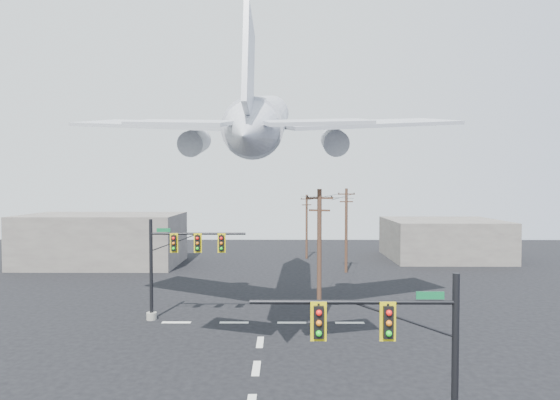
{
  "coord_description": "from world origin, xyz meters",
  "views": [
    {
      "loc": [
        1.4,
        -19.98,
        9.62
      ],
      "look_at": [
        1.23,
        5.0,
        8.74
      ],
      "focal_mm": 30.0,
      "sensor_mm": 36.0,
      "label": 1
    }
  ],
  "objects_px": {
    "signal_mast_near": "(410,367)",
    "utility_pole_c": "(307,225)",
    "utility_pole_a": "(319,254)",
    "utility_pole_b": "(346,229)",
    "airliner": "(264,120)",
    "signal_mast_far": "(175,263)"
  },
  "relations": [
    {
      "from": "airliner",
      "to": "utility_pole_c",
      "type": "bearing_deg",
      "value": -8.2
    },
    {
      "from": "utility_pole_a",
      "to": "utility_pole_c",
      "type": "xyz_separation_m",
      "value": [
        0.57,
        28.34,
        -0.54
      ]
    },
    {
      "from": "signal_mast_far",
      "to": "airliner",
      "type": "bearing_deg",
      "value": 11.76
    },
    {
      "from": "utility_pole_a",
      "to": "signal_mast_far",
      "type": "bearing_deg",
      "value": -170.56
    },
    {
      "from": "signal_mast_far",
      "to": "utility_pole_b",
      "type": "bearing_deg",
      "value": 50.85
    },
    {
      "from": "utility_pole_a",
      "to": "utility_pole_b",
      "type": "height_order",
      "value": "utility_pole_a"
    },
    {
      "from": "signal_mast_near",
      "to": "airliner",
      "type": "height_order",
      "value": "airliner"
    },
    {
      "from": "signal_mast_far",
      "to": "utility_pole_c",
      "type": "relative_size",
      "value": 0.87
    },
    {
      "from": "signal_mast_near",
      "to": "airliner",
      "type": "bearing_deg",
      "value": 106.34
    },
    {
      "from": "utility_pole_c",
      "to": "airliner",
      "type": "height_order",
      "value": "airliner"
    },
    {
      "from": "utility_pole_a",
      "to": "utility_pole_b",
      "type": "bearing_deg",
      "value": 93.32
    },
    {
      "from": "utility_pole_b",
      "to": "airliner",
      "type": "distance_m",
      "value": 20.66
    },
    {
      "from": "utility_pole_b",
      "to": "airliner",
      "type": "relative_size",
      "value": 0.31
    },
    {
      "from": "signal_mast_near",
      "to": "utility_pole_c",
      "type": "height_order",
      "value": "utility_pole_c"
    },
    {
      "from": "utility_pole_b",
      "to": "utility_pole_c",
      "type": "xyz_separation_m",
      "value": [
        -3.81,
        9.37,
        -0.46
      ]
    },
    {
      "from": "signal_mast_near",
      "to": "utility_pole_a",
      "type": "distance_m",
      "value": 16.42
    },
    {
      "from": "signal_mast_far",
      "to": "airliner",
      "type": "height_order",
      "value": "airliner"
    },
    {
      "from": "utility_pole_a",
      "to": "airliner",
      "type": "bearing_deg",
      "value": 162.72
    },
    {
      "from": "utility_pole_c",
      "to": "airliner",
      "type": "distance_m",
      "value": 28.0
    },
    {
      "from": "utility_pole_a",
      "to": "utility_pole_b",
      "type": "relative_size",
      "value": 1.02
    },
    {
      "from": "utility_pole_a",
      "to": "utility_pole_b",
      "type": "distance_m",
      "value": 19.46
    },
    {
      "from": "signal_mast_far",
      "to": "airliner",
      "type": "distance_m",
      "value": 12.05
    }
  ]
}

